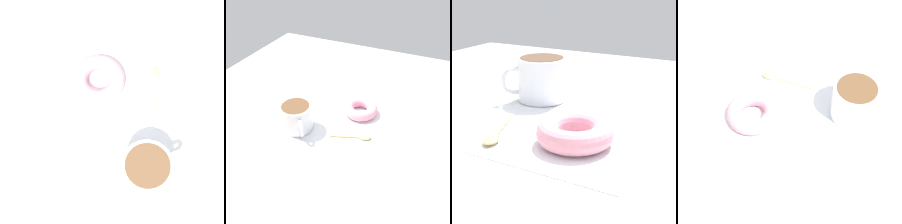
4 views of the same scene
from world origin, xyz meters
TOP-DOWN VIEW (x-y plane):
  - ground_plane at (0.00, 0.00)cm, footprint 120.00×120.00cm
  - napkin at (-2.22, 1.49)cm, footprint 31.97×31.97cm
  - coffee_cup at (-11.51, -8.45)cm, footprint 10.68×10.87cm
  - donut at (3.80, 6.51)cm, footprint 11.34×11.34cm
  - spoon at (7.74, -5.00)cm, footprint 12.28×5.53cm

SIDE VIEW (x-z plane):
  - ground_plane at x=0.00cm, z-range -2.00..0.00cm
  - napkin at x=-2.22cm, z-range 0.00..0.30cm
  - spoon at x=7.74cm, z-range 0.25..1.15cm
  - donut at x=3.80cm, z-range 0.30..3.67cm
  - coffee_cup at x=-11.51cm, z-range 0.45..8.80cm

